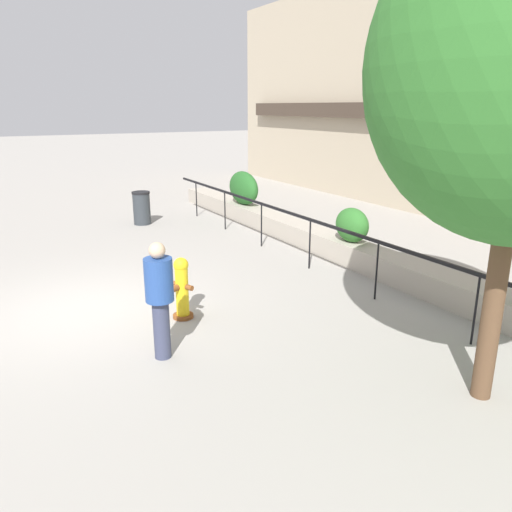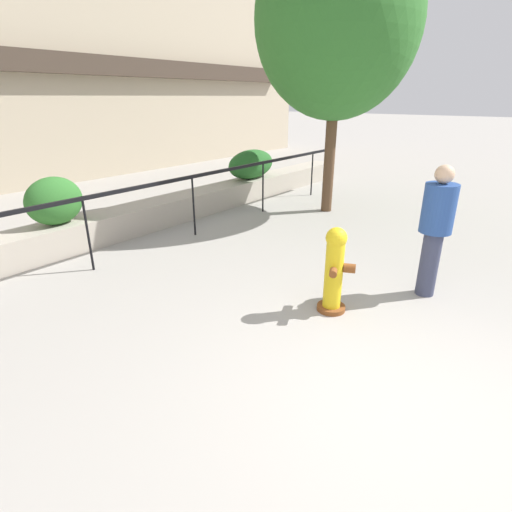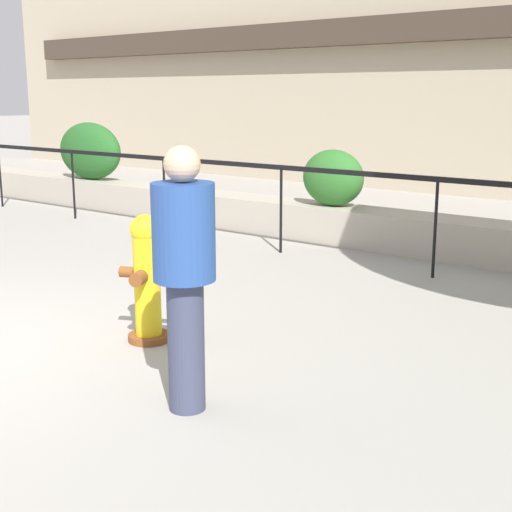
% 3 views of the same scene
% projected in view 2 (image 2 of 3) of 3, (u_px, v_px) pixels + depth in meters
% --- Properties ---
extents(ground_plane, '(120.00, 120.00, 0.00)m').
position_uv_depth(ground_plane, '(415.00, 417.00, 3.33)').
color(ground_plane, '#9E9991').
extents(planter_wall_low, '(18.00, 0.70, 0.50)m').
position_uv_depth(planter_wall_low, '(56.00, 240.00, 6.70)').
color(planter_wall_low, '#ADA393').
rests_on(planter_wall_low, ground).
extents(fence_railing_segment, '(15.00, 0.05, 1.15)m').
position_uv_depth(fence_railing_segment, '(83.00, 206.00, 5.78)').
color(fence_railing_segment, black).
rests_on(fence_railing_segment, ground).
extents(hedge_bush_1, '(0.94, 0.59, 0.79)m').
position_uv_depth(hedge_bush_1, '(54.00, 201.00, 6.54)').
color(hedge_bush_1, '#2D6B28').
rests_on(hedge_bush_1, planter_wall_low).
extents(hedge_bush_2, '(1.57, 0.70, 0.73)m').
position_uv_depth(hedge_bush_2, '(251.00, 164.00, 10.27)').
color(hedge_bush_2, '#235B23').
rests_on(hedge_bush_2, planter_wall_low).
extents(fire_hydrant, '(0.47, 0.48, 1.08)m').
position_uv_depth(fire_hydrant, '(334.00, 270.00, 4.80)').
color(fire_hydrant, brown).
rests_on(fire_hydrant, ground).
extents(street_tree, '(3.59, 3.23, 5.76)m').
position_uv_depth(street_tree, '(339.00, 22.00, 7.93)').
color(street_tree, brown).
rests_on(street_tree, ground).
extents(pedestrian, '(0.41, 0.41, 1.73)m').
position_uv_depth(pedestrian, '(436.00, 224.00, 5.05)').
color(pedestrian, '#383D56').
rests_on(pedestrian, ground).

